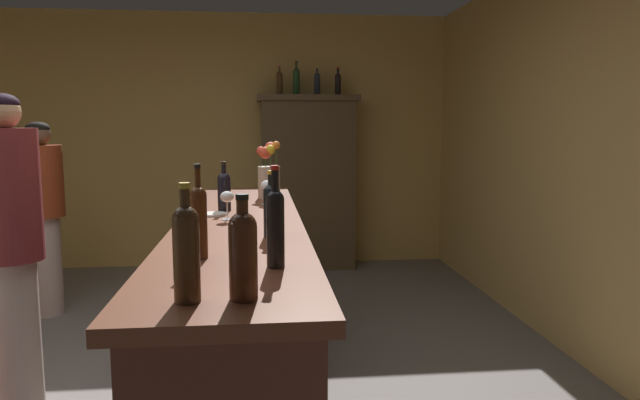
{
  "coord_description": "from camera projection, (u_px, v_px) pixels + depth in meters",
  "views": [
    {
      "loc": [
        0.68,
        -2.97,
        1.5
      ],
      "look_at": [
        1.0,
        0.06,
        1.1
      ],
      "focal_mm": 32.56,
      "sensor_mm": 36.0,
      "label": 1
    }
  ],
  "objects": [
    {
      "name": "wall_back",
      "position": [
        194.0,
        141.0,
        6.13
      ],
      "size": [
        5.47,
        0.12,
        2.64
      ],
      "primitive_type": "cube",
      "color": "tan",
      "rests_on": "ground"
    },
    {
      "name": "wall_right",
      "position": [
        636.0,
        157.0,
        3.17
      ],
      "size": [
        0.12,
        6.57,
        2.64
      ],
      "primitive_type": "cube",
      "color": "tan",
      "rests_on": "ground"
    },
    {
      "name": "bar_counter",
      "position": [
        241.0,
        316.0,
        3.02
      ],
      "size": [
        0.63,
        3.12,
        1.01
      ],
      "color": "#562E22",
      "rests_on": "ground"
    },
    {
      "name": "display_cabinet",
      "position": [
        308.0,
        179.0,
        6.02
      ],
      "size": [
        1.03,
        0.39,
        1.79
      ],
      "color": "brown",
      "rests_on": "ground"
    },
    {
      "name": "wine_bottle_merlot",
      "position": [
        186.0,
        248.0,
        1.59
      ],
      "size": [
        0.07,
        0.07,
        0.33
      ],
      "color": "#46301E",
      "rests_on": "bar_counter"
    },
    {
      "name": "wine_bottle_malbec",
      "position": [
        199.0,
        218.0,
        2.11
      ],
      "size": [
        0.06,
        0.06,
        0.35
      ],
      "color": "#482712",
      "rests_on": "bar_counter"
    },
    {
      "name": "wine_bottle_riesling",
      "position": [
        275.0,
        224.0,
        1.98
      ],
      "size": [
        0.06,
        0.06,
        0.35
      ],
      "color": "black",
      "rests_on": "bar_counter"
    },
    {
      "name": "wine_bottle_chardonnay",
      "position": [
        272.0,
        207.0,
        2.52
      ],
      "size": [
        0.07,
        0.07,
        0.29
      ],
      "color": "black",
      "rests_on": "bar_counter"
    },
    {
      "name": "wine_bottle_pinot",
      "position": [
        224.0,
        189.0,
        3.28
      ],
      "size": [
        0.07,
        0.07,
        0.28
      ],
      "color": "black",
      "rests_on": "bar_counter"
    },
    {
      "name": "wine_bottle_syrah",
      "position": [
        243.0,
        251.0,
        1.61
      ],
      "size": [
        0.08,
        0.08,
        0.3
      ],
      "color": "#472819",
      "rests_on": "bar_counter"
    },
    {
      "name": "wine_glass_front",
      "position": [
        227.0,
        198.0,
        2.97
      ],
      "size": [
        0.07,
        0.07,
        0.15
      ],
      "color": "white",
      "rests_on": "bar_counter"
    },
    {
      "name": "wine_glass_mid",
      "position": [
        267.0,
        187.0,
        3.55
      ],
      "size": [
        0.08,
        0.08,
        0.15
      ],
      "color": "white",
      "rests_on": "bar_counter"
    },
    {
      "name": "flower_arrangement",
      "position": [
        269.0,
        174.0,
        3.86
      ],
      "size": [
        0.16,
        0.16,
        0.38
      ],
      "color": "tan",
      "rests_on": "bar_counter"
    },
    {
      "name": "cheese_plate",
      "position": [
        214.0,
        214.0,
        3.13
      ],
      "size": [
        0.15,
        0.15,
        0.01
      ],
      "primitive_type": "cylinder",
      "color": "white",
      "rests_on": "bar_counter"
    },
    {
      "name": "display_bottle_left",
      "position": [
        280.0,
        82.0,
        5.86
      ],
      "size": [
        0.06,
        0.06,
        0.29
      ],
      "color": "#48311A",
      "rests_on": "display_cabinet"
    },
    {
      "name": "display_bottle_midleft",
      "position": [
        296.0,
        80.0,
        5.87
      ],
      "size": [
        0.07,
        0.07,
        0.34
      ],
      "color": "#1D3E1F",
      "rests_on": "display_cabinet"
    },
    {
      "name": "display_bottle_center",
      "position": [
        317.0,
        83.0,
        5.9
      ],
      "size": [
        0.06,
        0.06,
        0.29
      ],
      "color": "#1F2631",
      "rests_on": "display_cabinet"
    },
    {
      "name": "display_bottle_midright",
      "position": [
        338.0,
        83.0,
        5.92
      ],
      "size": [
        0.06,
        0.06,
        0.29
      ],
      "color": "black",
      "rests_on": "display_cabinet"
    },
    {
      "name": "patron_tall",
      "position": [
        11.0,
        247.0,
        2.79
      ],
      "size": [
        0.3,
        0.3,
        1.64
      ],
      "rotation": [
        0.0,
        0.0,
        0.12
      ],
      "color": "#BAA79B",
      "rests_on": "ground"
    },
    {
      "name": "patron_by_cabinet",
      "position": [
        43.0,
        210.0,
        4.51
      ],
      "size": [
        0.33,
        0.33,
        1.52
      ],
      "rotation": [
        0.0,
        0.0,
        -0.91
      ],
      "color": "#BAA196",
      "rests_on": "ground"
    }
  ]
}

